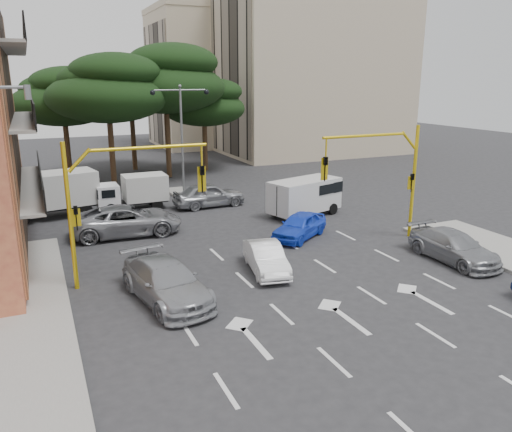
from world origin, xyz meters
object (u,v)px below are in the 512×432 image
(van_white, at_px, (304,197))
(box_truck_b, at_px, (133,193))
(car_silver_wagon, at_px, (166,282))
(car_silver_cross_b, at_px, (209,195))
(car_blue_compact, at_px, (300,226))
(car_white_hatch, at_px, (266,258))
(signal_mast_right, at_px, (387,168))
(signal_mast_left, at_px, (115,192))
(box_truck_a, at_px, (50,196))
(street_lamp_center, at_px, (181,121))
(car_silver_cross_a, at_px, (127,220))
(car_silver_parked, at_px, (454,247))

(van_white, xyz_separation_m, box_truck_b, (-9.51, 5.87, -0.04))
(car_silver_wagon, xyz_separation_m, car_silver_cross_b, (6.30, 13.31, 0.04))
(car_blue_compact, bearing_deg, van_white, 113.69)
(car_white_hatch, bearing_deg, signal_mast_right, 22.19)
(car_white_hatch, bearing_deg, signal_mast_left, 177.44)
(car_blue_compact, bearing_deg, box_truck_a, -163.07)
(car_blue_compact, distance_m, car_silver_cross_b, 8.80)
(street_lamp_center, xyz_separation_m, van_white, (5.49, -7.89, -4.26))
(car_white_hatch, relative_size, van_white, 0.83)
(box_truck_b, bearing_deg, street_lamp_center, -63.50)
(signal_mast_left, relative_size, car_silver_wagon, 1.13)
(car_silver_wagon, distance_m, box_truck_a, 15.03)
(street_lamp_center, distance_m, car_silver_wagon, 18.11)
(signal_mast_left, relative_size, car_silver_cross_b, 1.26)
(street_lamp_center, distance_m, car_white_hatch, 16.23)
(street_lamp_center, distance_m, car_blue_compact, 13.08)
(car_blue_compact, distance_m, car_silver_cross_a, 9.43)
(car_silver_cross_a, bearing_deg, van_white, -88.72)
(signal_mast_right, relative_size, street_lamp_center, 0.77)
(street_lamp_center, xyz_separation_m, car_silver_cross_a, (-5.37, -7.45, -4.61))
(box_truck_a, bearing_deg, street_lamp_center, -88.29)
(car_silver_cross_a, bearing_deg, box_truck_a, 37.25)
(street_lamp_center, height_order, car_silver_cross_a, street_lamp_center)
(car_blue_compact, bearing_deg, signal_mast_left, -111.13)
(car_silver_cross_b, bearing_deg, van_white, -136.71)
(car_white_hatch, relative_size, car_silver_cross_a, 0.66)
(van_white, bearing_deg, car_silver_wagon, -67.45)
(van_white, distance_m, box_truck_a, 15.65)
(signal_mast_left, distance_m, car_white_hatch, 7.04)
(street_lamp_center, bearing_deg, car_silver_wagon, -108.39)
(van_white, bearing_deg, car_white_hatch, -55.18)
(box_truck_b, bearing_deg, car_silver_wagon, 173.90)
(signal_mast_left, relative_size, car_silver_cross_a, 1.02)
(signal_mast_left, bearing_deg, signal_mast_right, 0.00)
(signal_mast_left, height_order, box_truck_a, signal_mast_left)
(box_truck_a, bearing_deg, car_white_hatch, -159.32)
(car_silver_cross_a, xyz_separation_m, van_white, (10.86, -0.44, 0.34))
(box_truck_a, bearing_deg, car_silver_cross_b, -108.36)
(car_silver_cross_a, height_order, box_truck_b, box_truck_b)
(van_white, xyz_separation_m, box_truck_a, (-14.49, 5.89, 0.23))
(signal_mast_right, bearing_deg, car_blue_compact, 150.10)
(box_truck_a, bearing_deg, signal_mast_right, -138.04)
(signal_mast_right, distance_m, box_truck_b, 16.38)
(car_blue_compact, relative_size, car_silver_wagon, 0.76)
(car_silver_cross_a, bearing_deg, signal_mast_left, 171.21)
(car_silver_parked, bearing_deg, signal_mast_right, 105.98)
(signal_mast_left, distance_m, car_silver_wagon, 4.25)
(car_white_hatch, relative_size, car_silver_cross_b, 0.82)
(signal_mast_right, bearing_deg, van_white, 102.10)
(car_silver_cross_a, distance_m, car_silver_parked, 16.85)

